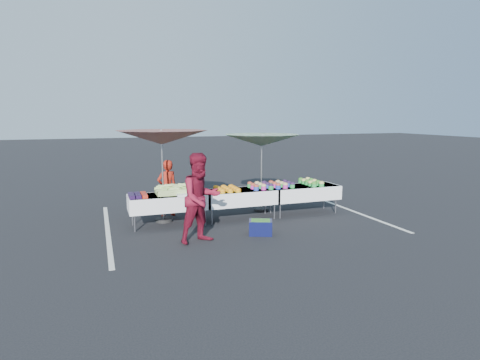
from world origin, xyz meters
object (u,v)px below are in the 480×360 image
object	(u,v)px
table_center	(240,196)
vendor	(167,188)
storage_bin	(261,227)
table_left	(169,201)
table_right	(303,192)
umbrella_left	(162,138)
umbrella_right	(262,141)
customer	(201,198)

from	to	relation	value
table_center	vendor	bearing A→B (deg)	151.43
table_center	storage_bin	world-z (taller)	table_center
table_left	table_right	size ratio (longest dim) A/B	1.00
table_center	umbrella_left	world-z (taller)	umbrella_left
umbrella_right	table_right	bearing A→B (deg)	-33.03
table_left	umbrella_right	world-z (taller)	umbrella_right
table_left	customer	bearing A→B (deg)	-74.62
vendor	umbrella_left	distance (m)	1.43
table_left	vendor	xyz separation A→B (m)	(0.13, 0.91, 0.15)
table_center	table_left	bearing A→B (deg)	180.00
table_center	umbrella_right	xyz separation A→B (m)	(0.84, 0.62, 1.34)
vendor	umbrella_right	bearing A→B (deg)	158.51
customer	umbrella_right	bearing A→B (deg)	27.13
table_right	table_left	bearing A→B (deg)	180.00
umbrella_left	umbrella_right	size ratio (longest dim) A/B	1.29
table_left	table_right	xyz separation A→B (m)	(3.60, 0.00, 0.00)
table_center	vendor	size ratio (longest dim) A/B	1.26
vendor	umbrella_left	size ratio (longest dim) A/B	0.53
umbrella_left	umbrella_right	xyz separation A→B (m)	(2.70, 0.22, -0.14)
table_left	vendor	distance (m)	0.93
table_right	vendor	xyz separation A→B (m)	(-3.47, 0.91, 0.15)
table_left	umbrella_left	bearing A→B (deg)	98.23
table_left	storage_bin	world-z (taller)	table_left
customer	umbrella_right	size ratio (longest dim) A/B	0.86
table_right	umbrella_left	xyz separation A→B (m)	(-3.66, 0.40, 1.47)
table_left	customer	distance (m)	1.59
storage_bin	umbrella_right	bearing A→B (deg)	89.45
table_left	umbrella_left	size ratio (longest dim) A/B	0.67
table_left	table_center	world-z (taller)	same
table_left	customer	size ratio (longest dim) A/B	1.00
table_center	umbrella_left	bearing A→B (deg)	167.85
table_center	storage_bin	distance (m)	1.48
umbrella_right	storage_bin	bearing A→B (deg)	-112.99
umbrella_right	storage_bin	xyz separation A→B (m)	(-0.87, -2.05, -1.75)
vendor	umbrella_right	world-z (taller)	umbrella_right
table_right	umbrella_left	bearing A→B (deg)	173.76
table_right	storage_bin	size ratio (longest dim) A/B	3.10
table_right	umbrella_right	xyz separation A→B (m)	(-0.96, 0.62, 1.34)
umbrella_right	storage_bin	world-z (taller)	umbrella_right
vendor	umbrella_right	xyz separation A→B (m)	(2.51, -0.29, 1.19)
storage_bin	umbrella_left	bearing A→B (deg)	157.53
vendor	table_left	bearing A→B (deg)	67.08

